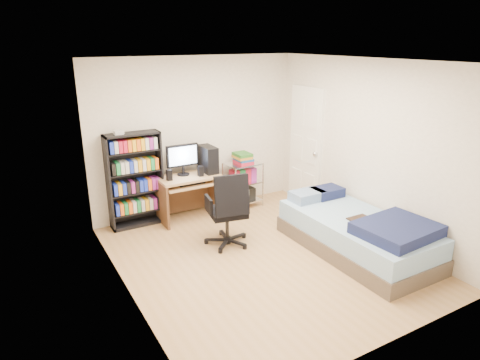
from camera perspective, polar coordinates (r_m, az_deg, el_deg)
room at (r=5.25m, az=3.21°, el=1.82°), size 3.58×4.08×2.58m
media_shelf at (r=6.58m, az=-13.82°, el=0.12°), size 0.81×0.27×1.50m
computer_desk at (r=6.77m, az=-6.26°, el=0.22°), size 0.95×0.55×1.20m
office_chair at (r=5.90m, az=-1.59°, el=-5.66°), size 0.74×0.74×1.07m
wire_cart at (r=7.16m, az=0.39°, el=1.09°), size 0.61×0.46×0.94m
bed at (r=5.97m, az=15.43°, el=-6.82°), size 1.08×2.16×0.62m
door at (r=7.35m, az=8.75°, el=4.45°), size 0.12×0.80×2.00m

